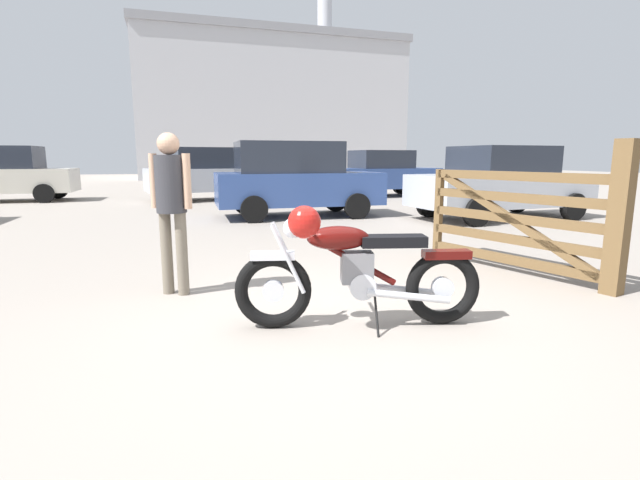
{
  "coord_description": "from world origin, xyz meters",
  "views": [
    {
      "loc": [
        -1.28,
        -3.73,
        1.41
      ],
      "look_at": [
        0.14,
        1.0,
        0.54
      ],
      "focal_mm": 26.11,
      "sensor_mm": 36.0,
      "label": 1
    }
  ],
  "objects_px": {
    "silver_sedan_mid": "(501,183)",
    "red_hatchback_near": "(5,173)",
    "vintage_motorcycle": "(353,270)",
    "dark_sedan_left": "(295,179)",
    "bystander": "(171,197)",
    "blue_hatchback_right": "(222,172)",
    "pale_sedan_back": "(381,173)",
    "timber_gate": "(534,218)"
  },
  "relations": [
    {
      "from": "silver_sedan_mid",
      "to": "red_hatchback_near",
      "type": "xyz_separation_m",
      "value": [
        -12.54,
        8.2,
        0.08
      ]
    },
    {
      "from": "dark_sedan_left",
      "to": "red_hatchback_near",
      "type": "xyz_separation_m",
      "value": [
        -8.05,
        6.48,
        0.0
      ]
    },
    {
      "from": "bystander",
      "to": "pale_sedan_back",
      "type": "height_order",
      "value": "pale_sedan_back"
    },
    {
      "from": "bystander",
      "to": "red_hatchback_near",
      "type": "distance_m",
      "value": 13.53
    },
    {
      "from": "vintage_motorcycle",
      "to": "red_hatchback_near",
      "type": "xyz_separation_m",
      "value": [
        -6.75,
        13.88,
        0.43
      ]
    },
    {
      "from": "silver_sedan_mid",
      "to": "red_hatchback_near",
      "type": "height_order",
      "value": "red_hatchback_near"
    },
    {
      "from": "timber_gate",
      "to": "silver_sedan_mid",
      "type": "xyz_separation_m",
      "value": [
        3.12,
        4.68,
        0.13
      ]
    },
    {
      "from": "vintage_motorcycle",
      "to": "red_hatchback_near",
      "type": "distance_m",
      "value": 15.44
    },
    {
      "from": "vintage_motorcycle",
      "to": "pale_sedan_back",
      "type": "relative_size",
      "value": 0.48
    },
    {
      "from": "bystander",
      "to": "timber_gate",
      "type": "bearing_deg",
      "value": 115.76
    },
    {
      "from": "vintage_motorcycle",
      "to": "silver_sedan_mid",
      "type": "distance_m",
      "value": 8.12
    },
    {
      "from": "blue_hatchback_right",
      "to": "dark_sedan_left",
      "type": "relative_size",
      "value": 1.26
    },
    {
      "from": "pale_sedan_back",
      "to": "red_hatchback_near",
      "type": "relative_size",
      "value": 1.1
    },
    {
      "from": "vintage_motorcycle",
      "to": "timber_gate",
      "type": "relative_size",
      "value": 0.83
    },
    {
      "from": "bystander",
      "to": "silver_sedan_mid",
      "type": "distance_m",
      "value": 8.38
    },
    {
      "from": "vintage_motorcycle",
      "to": "pale_sedan_back",
      "type": "distance_m",
      "value": 13.6
    },
    {
      "from": "vintage_motorcycle",
      "to": "bystander",
      "type": "height_order",
      "value": "bystander"
    },
    {
      "from": "vintage_motorcycle",
      "to": "silver_sedan_mid",
      "type": "height_order",
      "value": "silver_sedan_mid"
    },
    {
      "from": "silver_sedan_mid",
      "to": "dark_sedan_left",
      "type": "bearing_deg",
      "value": -25.43
    },
    {
      "from": "dark_sedan_left",
      "to": "blue_hatchback_right",
      "type": "bearing_deg",
      "value": 104.11
    },
    {
      "from": "pale_sedan_back",
      "to": "dark_sedan_left",
      "type": "relative_size",
      "value": 1.1
    },
    {
      "from": "vintage_motorcycle",
      "to": "red_hatchback_near",
      "type": "height_order",
      "value": "red_hatchback_near"
    },
    {
      "from": "red_hatchback_near",
      "to": "vintage_motorcycle",
      "type": "bearing_deg",
      "value": -63.11
    },
    {
      "from": "pale_sedan_back",
      "to": "dark_sedan_left",
      "type": "distance_m",
      "value": 6.63
    },
    {
      "from": "bystander",
      "to": "red_hatchback_near",
      "type": "height_order",
      "value": "red_hatchback_near"
    },
    {
      "from": "timber_gate",
      "to": "silver_sedan_mid",
      "type": "height_order",
      "value": "silver_sedan_mid"
    },
    {
      "from": "bystander",
      "to": "pale_sedan_back",
      "type": "relative_size",
      "value": 0.38
    },
    {
      "from": "timber_gate",
      "to": "vintage_motorcycle",
      "type": "bearing_deg",
      "value": 93.33
    },
    {
      "from": "silver_sedan_mid",
      "to": "dark_sedan_left",
      "type": "xyz_separation_m",
      "value": [
        -4.49,
        1.72,
        0.08
      ]
    },
    {
      "from": "blue_hatchback_right",
      "to": "vintage_motorcycle",
      "type": "bearing_deg",
      "value": 79.7
    },
    {
      "from": "red_hatchback_near",
      "to": "silver_sedan_mid",
      "type": "bearing_deg",
      "value": -32.23
    },
    {
      "from": "bystander",
      "to": "red_hatchback_near",
      "type": "relative_size",
      "value": 0.42
    },
    {
      "from": "silver_sedan_mid",
      "to": "dark_sedan_left",
      "type": "height_order",
      "value": "dark_sedan_left"
    },
    {
      "from": "bystander",
      "to": "silver_sedan_mid",
      "type": "bearing_deg",
      "value": 152.24
    },
    {
      "from": "vintage_motorcycle",
      "to": "silver_sedan_mid",
      "type": "relative_size",
      "value": 0.48
    },
    {
      "from": "timber_gate",
      "to": "bystander",
      "type": "bearing_deg",
      "value": 66.65
    },
    {
      "from": "pale_sedan_back",
      "to": "red_hatchback_near",
      "type": "height_order",
      "value": "red_hatchback_near"
    },
    {
      "from": "vintage_motorcycle",
      "to": "blue_hatchback_right",
      "type": "height_order",
      "value": "blue_hatchback_right"
    },
    {
      "from": "timber_gate",
      "to": "blue_hatchback_right",
      "type": "xyz_separation_m",
      "value": [
        -2.63,
        11.7,
        0.24
      ]
    },
    {
      "from": "timber_gate",
      "to": "silver_sedan_mid",
      "type": "bearing_deg",
      "value": -51.01
    },
    {
      "from": "pale_sedan_back",
      "to": "vintage_motorcycle",
      "type": "bearing_deg",
      "value": -119.41
    },
    {
      "from": "timber_gate",
      "to": "dark_sedan_left",
      "type": "xyz_separation_m",
      "value": [
        -1.37,
        6.4,
        0.21
      ]
    }
  ]
}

